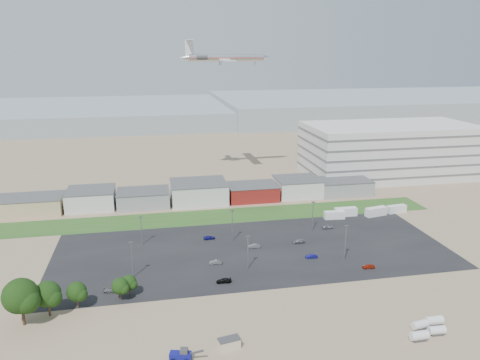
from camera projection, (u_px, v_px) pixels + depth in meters
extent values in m
plane|color=#897157|center=(251.00, 282.00, 124.14)|extent=(700.00, 700.00, 0.00)
cube|color=black|center=(253.00, 250.00, 143.97)|extent=(120.00, 50.00, 0.01)
cube|color=#275720|center=(221.00, 216.00, 173.28)|extent=(160.00, 16.00, 0.02)
cube|color=silver|center=(389.00, 150.00, 227.35)|extent=(80.00, 40.00, 25.00)
imported|color=navy|center=(312.00, 256.00, 138.29)|extent=(3.61, 1.36, 1.18)
imported|color=#9A220E|center=(369.00, 266.00, 131.77)|extent=(3.61, 1.67, 1.20)
imported|color=black|center=(224.00, 281.00, 123.66)|extent=(4.03, 1.84, 1.14)
imported|color=#595B5E|center=(216.00, 262.00, 134.43)|extent=(3.69, 1.55, 1.18)
imported|color=navy|center=(209.00, 238.00, 152.09)|extent=(3.89, 1.89, 1.09)
imported|color=#595B5E|center=(254.00, 246.00, 145.48)|extent=(3.84, 1.59, 1.24)
imported|color=#A5A5AA|center=(327.00, 227.00, 161.03)|extent=(3.77, 1.56, 1.28)
imported|color=#595B5E|center=(111.00, 290.00, 118.86)|extent=(3.91, 1.98, 1.09)
imported|color=#A5A5AA|center=(298.00, 241.00, 149.05)|extent=(4.03, 1.68, 1.16)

